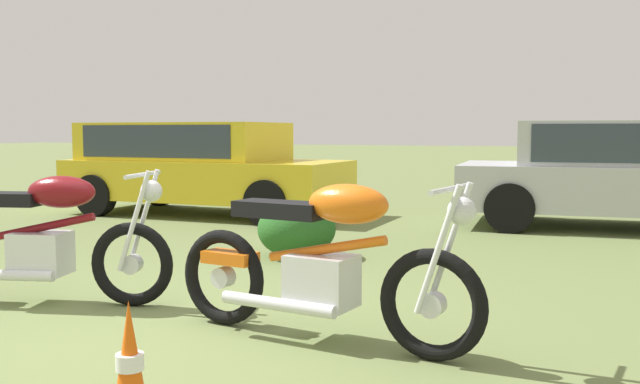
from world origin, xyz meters
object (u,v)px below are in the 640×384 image
object	(u,v)px
motorcycle_maroon	(41,239)
traffic_cone	(130,374)
car_silver	(613,169)
motorcycle_orange	(322,263)
car_yellow	(196,161)
shrub_low	(297,229)

from	to	relation	value
motorcycle_maroon	traffic_cone	size ratio (longest dim) A/B	3.48
car_silver	motorcycle_maroon	bearing A→B (deg)	-127.66
motorcycle_maroon	motorcycle_orange	distance (m)	2.32
car_yellow	car_silver	distance (m)	6.10
car_silver	motorcycle_orange	bearing A→B (deg)	-109.56
motorcycle_orange	car_yellow	bearing A→B (deg)	136.38
car_silver	shrub_low	bearing A→B (deg)	-134.42
traffic_cone	shrub_low	size ratio (longest dim) A/B	0.68
car_yellow	traffic_cone	distance (m)	8.13
traffic_cone	car_yellow	bearing A→B (deg)	121.09
motorcycle_maroon	car_silver	size ratio (longest dim) A/B	0.48
motorcycle_orange	motorcycle_maroon	bearing A→B (deg)	-174.65
motorcycle_orange	traffic_cone	world-z (taller)	motorcycle_orange
motorcycle_maroon	traffic_cone	distance (m)	2.65
car_yellow	traffic_cone	world-z (taller)	car_yellow
motorcycle_orange	shrub_low	xyz separation A→B (m)	(-1.36, 2.57, -0.20)
car_silver	traffic_cone	distance (m)	7.98
car_yellow	traffic_cone	size ratio (longest dim) A/B	7.40
motorcycle_orange	car_yellow	xyz separation A→B (m)	(-4.42, 5.40, 0.34)
motorcycle_maroon	shrub_low	world-z (taller)	motorcycle_maroon
car_yellow	shrub_low	world-z (taller)	car_yellow
motorcycle_maroon	motorcycle_orange	world-z (taller)	same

